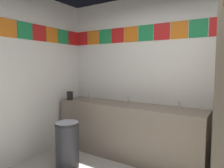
{
  "coord_description": "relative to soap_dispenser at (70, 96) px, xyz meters",
  "views": [
    {
      "loc": [
        0.83,
        -1.49,
        1.51
      ],
      "look_at": [
        -0.83,
        1.15,
        1.23
      ],
      "focal_mm": 33.06,
      "sensor_mm": 36.0,
      "label": 1
    }
  ],
  "objects": [
    {
      "name": "soap_dispenser",
      "position": [
        0.0,
        0.0,
        0.0
      ],
      "size": [
        0.09,
        0.09,
        0.16
      ],
      "color": "black",
      "rests_on": "vanity_counter"
    },
    {
      "name": "faucet_right",
      "position": [
        1.94,
        0.25,
        -0.03
      ],
      "size": [
        0.04,
        0.1,
        0.14
      ],
      "color": "silver",
      "rests_on": "vanity_counter"
    },
    {
      "name": "wall_back",
      "position": [
        1.86,
        0.48,
        0.39
      ],
      "size": [
        4.07,
        0.09,
        2.66
      ],
      "color": "white",
      "rests_on": "ground_plane"
    },
    {
      "name": "trash_bin",
      "position": [
        0.5,
        -0.6,
        -0.62
      ],
      "size": [
        0.36,
        0.36,
        0.66
      ],
      "color": "#333338",
      "rests_on": "ground_plane"
    },
    {
      "name": "vanity_counter",
      "position": [
        1.11,
        0.16,
        -0.5
      ],
      "size": [
        2.49,
        0.56,
        0.87
      ],
      "color": "gray",
      "rests_on": "ground_plane"
    },
    {
      "name": "faucet_left",
      "position": [
        0.28,
        0.25,
        -0.03
      ],
      "size": [
        0.04,
        0.1,
        0.14
      ],
      "color": "silver",
      "rests_on": "vanity_counter"
    },
    {
      "name": "faucet_center",
      "position": [
        1.11,
        0.25,
        -0.03
      ],
      "size": [
        0.04,
        0.1,
        0.14
      ],
      "color": "silver",
      "rests_on": "vanity_counter"
    }
  ]
}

